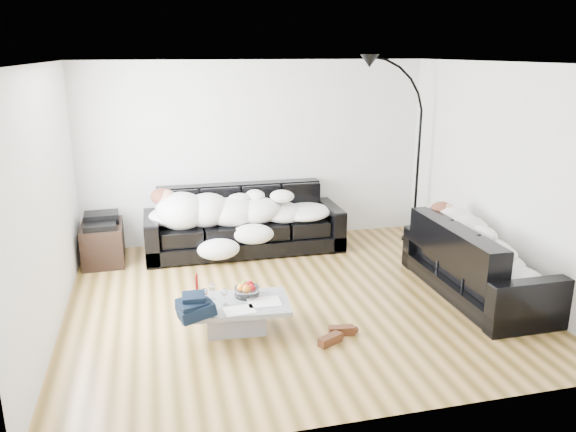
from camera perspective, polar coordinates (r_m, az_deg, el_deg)
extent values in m
plane|color=brown|center=(6.46, 0.64, -8.41)|extent=(5.00, 5.00, 0.00)
cube|color=silver|center=(8.19, -3.26, 6.46)|extent=(5.00, 0.02, 2.60)
cube|color=silver|center=(5.95, -23.37, 1.28)|extent=(0.02, 4.50, 2.60)
cube|color=silver|center=(7.07, 20.77, 3.80)|extent=(0.02, 4.50, 2.60)
plane|color=white|center=(5.86, 0.72, 15.30)|extent=(5.00, 5.00, 0.00)
cube|color=black|center=(7.85, -4.48, -0.43)|extent=(2.72, 0.94, 0.89)
cube|color=black|center=(6.79, 18.71, -4.25)|extent=(0.89, 2.07, 0.84)
ellipsoid|color=#0C5439|center=(7.18, 15.85, -0.33)|extent=(0.42, 0.38, 0.20)
cube|color=#939699|center=(5.74, -5.32, -10.13)|extent=(1.10, 0.69, 0.31)
cylinder|color=white|center=(5.78, -4.21, -7.40)|extent=(0.32, 0.32, 0.16)
cylinder|color=white|center=(5.75, -7.70, -7.60)|extent=(0.07, 0.07, 0.16)
cylinder|color=white|center=(5.64, -8.43, -8.08)|extent=(0.08, 0.08, 0.17)
cylinder|color=white|center=(5.60, -6.46, -8.18)|extent=(0.09, 0.09, 0.17)
cylinder|color=maroon|center=(5.78, -9.29, -7.15)|extent=(0.05, 0.05, 0.24)
cylinder|color=maroon|center=(5.84, -9.21, -6.90)|extent=(0.05, 0.05, 0.24)
cube|color=silver|center=(5.66, -2.44, -8.67)|extent=(0.34, 0.27, 0.01)
cube|color=silver|center=(5.50, -4.95, -9.49)|extent=(0.31, 0.24, 0.01)
cube|color=black|center=(7.85, -18.26, -2.63)|extent=(0.54, 0.77, 0.52)
cube|color=black|center=(7.76, -18.48, -0.35)|extent=(0.46, 0.36, 0.13)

